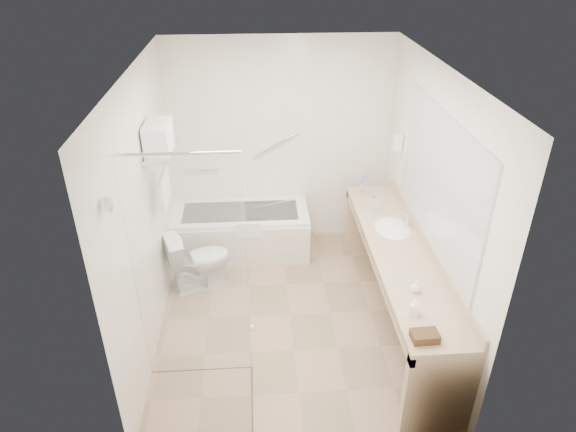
{
  "coord_description": "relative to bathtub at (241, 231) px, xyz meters",
  "views": [
    {
      "loc": [
        -0.31,
        -4.1,
        3.49
      ],
      "look_at": [
        0.0,
        0.3,
        1.0
      ],
      "focal_mm": 32.0,
      "sensor_mm": 36.0,
      "label": 1
    }
  ],
  "objects": [
    {
      "name": "drinking_glass_near",
      "position": [
        1.47,
        -0.64,
        0.63
      ],
      "size": [
        0.08,
        0.08,
        0.1
      ],
      "primitive_type": "cylinder",
      "rotation": [
        0.0,
        0.0,
        -0.02
      ],
      "color": "silver",
      "rests_on": "vanity_counter"
    },
    {
      "name": "soap_bottle_b",
      "position": [
        1.48,
        -2.02,
        0.62
      ],
      "size": [
        0.11,
        0.13,
        0.08
      ],
      "primitive_type": "imported",
      "rotation": [
        0.0,
        0.0,
        0.24
      ],
      "color": "white",
      "rests_on": "vanity_counter"
    },
    {
      "name": "sink",
      "position": [
        1.55,
        -0.99,
        0.54
      ],
      "size": [
        0.4,
        0.52,
        0.14
      ],
      "primitive_type": "ellipsoid",
      "color": "white",
      "rests_on": "vanity_counter"
    },
    {
      "name": "wall_left",
      "position": [
        -0.8,
        -1.24,
        0.97
      ],
      "size": [
        0.1,
        3.2,
        2.5
      ],
      "primitive_type": "cube",
      "color": "white",
      "rests_on": "ground"
    },
    {
      "name": "bathtub",
      "position": [
        0.0,
        0.0,
        0.0
      ],
      "size": [
        1.6,
        0.73,
        0.59
      ],
      "color": "white",
      "rests_on": "floor"
    },
    {
      "name": "faucet",
      "position": [
        1.7,
        -0.99,
        0.65
      ],
      "size": [
        0.03,
        0.03,
        0.14
      ],
      "primitive_type": "cylinder",
      "color": "silver",
      "rests_on": "vanity_counter"
    },
    {
      "name": "toilet",
      "position": [
        -0.45,
        -0.68,
        0.06
      ],
      "size": [
        0.78,
        0.6,
        0.67
      ],
      "primitive_type": "imported",
      "rotation": [
        0.0,
        0.0,
        1.92
      ],
      "color": "white",
      "rests_on": "floor"
    },
    {
      "name": "wall_front",
      "position": [
        0.5,
        -2.84,
        0.97
      ],
      "size": [
        2.6,
        0.1,
        2.5
      ],
      "primitive_type": "cube",
      "color": "white",
      "rests_on": "ground"
    },
    {
      "name": "amenity_basket",
      "position": [
        1.39,
        -2.59,
        0.61
      ],
      "size": [
        0.2,
        0.14,
        0.07
      ],
      "primitive_type": "cube",
      "rotation": [
        0.0,
        0.0,
        0.04
      ],
      "color": "#4B311B",
      "rests_on": "vanity_counter"
    },
    {
      "name": "mirror",
      "position": [
        1.79,
        -1.39,
        1.27
      ],
      "size": [
        0.02,
        2.0,
        1.2
      ],
      "primitive_type": "cube",
      "color": "#B9BDC6",
      "rests_on": "wall_right"
    },
    {
      "name": "grab_bar_long",
      "position": [
        0.45,
        0.32,
        0.97
      ],
      "size": [
        0.53,
        0.03,
        0.33
      ],
      "primitive_type": "cylinder",
      "rotation": [
        0.0,
        1.05,
        0.0
      ],
      "color": "silver",
      "rests_on": "wall_back"
    },
    {
      "name": "hairdryer_unit",
      "position": [
        1.75,
        -0.19,
        1.17
      ],
      "size": [
        0.08,
        0.1,
        0.18
      ],
      "primitive_type": "cube",
      "color": "white",
      "rests_on": "wall_right"
    },
    {
      "name": "vanity_counter",
      "position": [
        1.52,
        -1.39,
        0.36
      ],
      "size": [
        0.55,
        2.7,
        0.95
      ],
      "color": "#CCAB88",
      "rests_on": "floor"
    },
    {
      "name": "towel_shelf",
      "position": [
        -0.67,
        -0.89,
        1.48
      ],
      "size": [
        0.24,
        0.55,
        0.81
      ],
      "color": "silver",
      "rests_on": "wall_left"
    },
    {
      "name": "water_bottle_left",
      "position": [
        1.41,
        -0.14,
        0.66
      ],
      "size": [
        0.06,
        0.06,
        0.19
      ],
      "rotation": [
        0.0,
        0.0,
        -0.02
      ],
      "color": "silver",
      "rests_on": "vanity_counter"
    },
    {
      "name": "drinking_glass_far",
      "position": [
        1.45,
        -0.18,
        0.62
      ],
      "size": [
        0.08,
        0.08,
        0.09
      ],
      "primitive_type": "cylinder",
      "rotation": [
        0.0,
        0.0,
        0.27
      ],
      "color": "silver",
      "rests_on": "vanity_counter"
    },
    {
      "name": "ceiling",
      "position": [
        0.5,
        -1.24,
        2.22
      ],
      "size": [
        2.6,
        3.2,
        0.1
      ],
      "primitive_type": "cube",
      "color": "silver",
      "rests_on": "wall_back"
    },
    {
      "name": "soap_bottle_a",
      "position": [
        1.39,
        -2.3,
        0.61
      ],
      "size": [
        0.12,
        0.16,
        0.07
      ],
      "primitive_type": "imported",
      "rotation": [
        0.0,
        0.0,
        -0.43
      ],
      "color": "white",
      "rests_on": "vanity_counter"
    },
    {
      "name": "wall_back",
      "position": [
        0.5,
        0.36,
        0.97
      ],
      "size": [
        2.6,
        0.1,
        2.5
      ],
      "primitive_type": "cube",
      "color": "white",
      "rests_on": "ground"
    },
    {
      "name": "wall_right",
      "position": [
        1.8,
        -1.24,
        0.97
      ],
      "size": [
        0.1,
        3.2,
        2.5
      ],
      "primitive_type": "cube",
      "color": "white",
      "rests_on": "ground"
    },
    {
      "name": "grab_bar_short",
      "position": [
        -0.45,
        0.32,
        0.67
      ],
      "size": [
        0.4,
        0.03,
        0.03
      ],
      "primitive_type": "cylinder",
      "rotation": [
        0.0,
        1.57,
        0.0
      ],
      "color": "silver",
      "rests_on": "wall_back"
    },
    {
      "name": "water_bottle_mid",
      "position": [
        1.37,
        -0.27,
        0.66
      ],
      "size": [
        0.06,
        0.06,
        0.19
      ],
      "rotation": [
        0.0,
        0.0,
        -0.18
      ],
      "color": "silver",
      "rests_on": "vanity_counter"
    },
    {
      "name": "water_bottle_right",
      "position": [
        1.43,
        -0.6,
        0.65
      ],
      "size": [
        0.05,
        0.05,
        0.17
      ],
      "rotation": [
        0.0,
        0.0,
        0.28
      ],
      "color": "silver",
      "rests_on": "vanity_counter"
    },
    {
      "name": "shower_enclosure",
      "position": [
        -0.13,
        -2.16,
        0.79
      ],
      "size": [
        0.96,
        0.91,
        2.11
      ],
      "color": "silver",
      "rests_on": "floor"
    },
    {
      "name": "floor",
      "position": [
        0.5,
        -1.24,
        -0.28
      ],
      "size": [
        3.2,
        3.2,
        0.0
      ],
      "primitive_type": "plane",
      "color": "#A17D63",
      "rests_on": "ground"
    }
  ]
}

